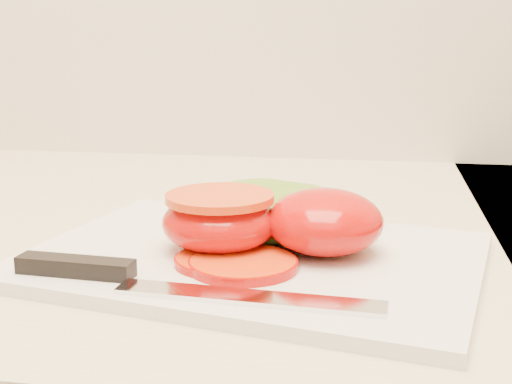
# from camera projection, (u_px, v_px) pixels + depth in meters

# --- Properties ---
(cutting_board) EXTENTS (0.37, 0.30, 0.01)m
(cutting_board) POSITION_uv_depth(u_px,v_px,m) (254.00, 259.00, 0.54)
(cutting_board) COLOR silver
(cutting_board) RESTS_ON counter
(tomato_half_dome) EXTENTS (0.09, 0.09, 0.05)m
(tomato_half_dome) POSITION_uv_depth(u_px,v_px,m) (325.00, 222.00, 0.53)
(tomato_half_dome) COLOR red
(tomato_half_dome) RESTS_ON cutting_board
(tomato_half_cut) EXTENTS (0.09, 0.09, 0.04)m
(tomato_half_cut) POSITION_uv_depth(u_px,v_px,m) (220.00, 220.00, 0.54)
(tomato_half_cut) COLOR red
(tomato_half_cut) RESTS_ON cutting_board
(tomato_slice_0) EXTENTS (0.08, 0.08, 0.01)m
(tomato_slice_0) POSITION_uv_depth(u_px,v_px,m) (243.00, 264.00, 0.50)
(tomato_slice_0) COLOR #E84A18
(tomato_slice_0) RESTS_ON cutting_board
(tomato_slice_1) EXTENTS (0.07, 0.07, 0.01)m
(tomato_slice_1) POSITION_uv_depth(u_px,v_px,m) (222.00, 260.00, 0.51)
(tomato_slice_1) COLOR #E84A18
(tomato_slice_1) RESTS_ON cutting_board
(lettuce_leaf_0) EXTENTS (0.19, 0.16, 0.03)m
(lettuce_leaf_0) POSITION_uv_depth(u_px,v_px,m) (268.00, 210.00, 0.60)
(lettuce_leaf_0) COLOR olive
(lettuce_leaf_0) RESTS_ON cutting_board
(lettuce_leaf_1) EXTENTS (0.15, 0.14, 0.03)m
(lettuce_leaf_1) POSITION_uv_depth(u_px,v_px,m) (316.00, 216.00, 0.59)
(lettuce_leaf_1) COLOR olive
(lettuce_leaf_1) RESTS_ON cutting_board
(knife) EXTENTS (0.25, 0.05, 0.01)m
(knife) POSITION_uv_depth(u_px,v_px,m) (139.00, 278.00, 0.47)
(knife) COLOR silver
(knife) RESTS_ON cutting_board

